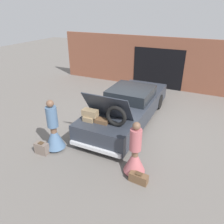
{
  "coord_description": "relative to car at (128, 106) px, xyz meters",
  "views": [
    {
      "loc": [
        2.88,
        -7.49,
        4.25
      ],
      "look_at": [
        0.0,
        -1.47,
        1.0
      ],
      "focal_mm": 35.0,
      "sensor_mm": 36.0,
      "label": 1
    }
  ],
  "objects": [
    {
      "name": "car",
      "position": [
        0.0,
        0.0,
        0.0
      ],
      "size": [
        1.92,
        5.44,
        1.8
      ],
      "color": "#2D333D",
      "rests_on": "ground_plane"
    },
    {
      "name": "suitcase_beside_left_person",
      "position": [
        -1.6,
        -3.3,
        -0.41
      ],
      "size": [
        0.44,
        0.23,
        0.4
      ],
      "color": "#75665B",
      "rests_on": "ground_plane"
    },
    {
      "name": "garage_wall_back",
      "position": [
        0.0,
        4.51,
        0.79
      ],
      "size": [
        12.0,
        0.14,
        2.8
      ],
      "color": "brown",
      "rests_on": "ground_plane"
    },
    {
      "name": "person_right",
      "position": [
        1.36,
        -2.88,
        -0.03
      ],
      "size": [
        0.61,
        0.61,
        1.61
      ],
      "rotation": [
        0.0,
        0.0,
        1.58
      ],
      "color": "brown",
      "rests_on": "ground_plane"
    },
    {
      "name": "suitcase_beside_right_person",
      "position": [
        1.6,
        -3.18,
        -0.47
      ],
      "size": [
        0.51,
        0.24,
        0.29
      ],
      "color": "brown",
      "rests_on": "ground_plane"
    },
    {
      "name": "person_left",
      "position": [
        -1.36,
        -2.91,
        0.02
      ],
      "size": [
        0.65,
        0.65,
        1.74
      ],
      "rotation": [
        0.0,
        0.0,
        -1.82
      ],
      "color": "brown",
      "rests_on": "ground_plane"
    },
    {
      "name": "ground_plane",
      "position": [
        0.0,
        0.0,
        -0.6
      ],
      "size": [
        40.0,
        40.0,
        0.0
      ],
      "primitive_type": "plane",
      "color": "slate"
    }
  ]
}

